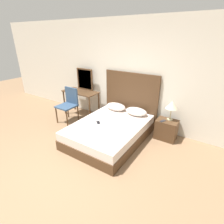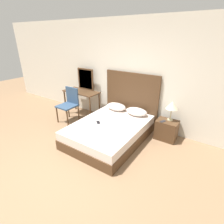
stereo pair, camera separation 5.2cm
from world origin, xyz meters
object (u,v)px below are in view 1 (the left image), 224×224
object	(u,v)px
phone_on_bed	(98,122)
phone_on_nightstand	(163,121)
bed	(110,131)
chair	(69,103)
nightstand	(166,130)
vanity_desk	(81,95)
table_lamp	(172,105)

from	to	relation	value
phone_on_bed	phone_on_nightstand	size ratio (longest dim) A/B	0.96
bed	chair	size ratio (longest dim) A/B	2.07
nightstand	bed	bearing A→B (deg)	-145.45
nightstand	vanity_desk	size ratio (longest dim) A/B	0.44
bed	table_lamp	size ratio (longest dim) A/B	4.28
bed	nightstand	bearing A→B (deg)	34.55
phone_on_nightstand	phone_on_bed	bearing A→B (deg)	-148.15
bed	phone_on_bed	bearing A→B (deg)	-155.03
bed	phone_on_nightstand	distance (m)	1.25
bed	table_lamp	world-z (taller)	table_lamp
bed	vanity_desk	world-z (taller)	vanity_desk
nightstand	table_lamp	size ratio (longest dim) A/B	1.04
table_lamp	nightstand	bearing A→B (deg)	-112.96
phone_on_nightstand	nightstand	bearing A→B (deg)	46.78
phone_on_nightstand	vanity_desk	xyz separation A→B (m)	(-2.51, 0.02, 0.16)
phone_on_bed	table_lamp	size ratio (longest dim) A/B	0.34
vanity_desk	phone_on_bed	bearing A→B (deg)	-32.59
table_lamp	chair	bearing A→B (deg)	-166.89
phone_on_nightstand	vanity_desk	world-z (taller)	vanity_desk
bed	phone_on_bed	size ratio (longest dim) A/B	12.46
vanity_desk	chair	distance (m)	0.49
phone_on_bed	nightstand	world-z (taller)	nightstand
chair	nightstand	bearing A→B (deg)	11.79
nightstand	phone_on_nightstand	xyz separation A→B (m)	(-0.08, -0.09, 0.24)
phone_on_bed	vanity_desk	xyz separation A→B (m)	(-1.25, 0.80, 0.21)
phone_on_bed	nightstand	xyz separation A→B (m)	(1.34, 0.87, -0.19)
phone_on_bed	chair	size ratio (longest dim) A/B	0.17
nightstand	chair	size ratio (longest dim) A/B	0.50
phone_on_bed	nightstand	distance (m)	1.61
phone_on_bed	table_lamp	world-z (taller)	table_lamp
bed	vanity_desk	xyz separation A→B (m)	(-1.50, 0.69, 0.43)
nightstand	phone_on_nightstand	distance (m)	0.27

